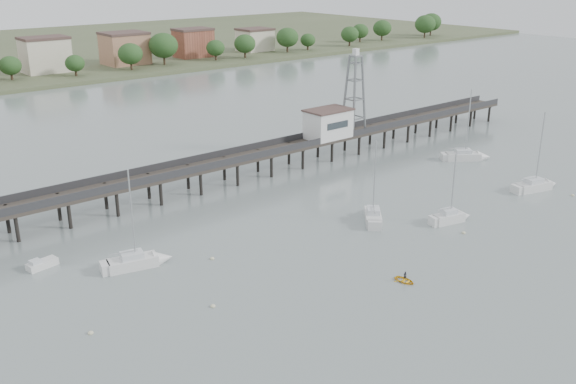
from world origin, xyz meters
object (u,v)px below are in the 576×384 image
at_px(sailboat_b, 143,261).
at_px(white_tender, 41,264).
at_px(sailboat_d, 539,185).
at_px(sailboat_f, 453,217).
at_px(yellow_dinghy, 405,282).
at_px(pier, 212,165).
at_px(sailboat_e, 470,156).
at_px(sailboat_c, 372,214).
at_px(lattice_tower, 354,95).

relative_size(sailboat_b, white_tender, 3.41).
xyz_separation_m(sailboat_d, sailboat_f, (-21.75, 0.34, 0.02)).
relative_size(sailboat_b, yellow_dinghy, 5.13).
bearing_deg(white_tender, pier, 9.51).
height_order(sailboat_d, sailboat_e, sailboat_e).
relative_size(sailboat_b, sailboat_d, 0.97).
relative_size(sailboat_d, sailboat_f, 1.28).
height_order(sailboat_c, yellow_dinghy, sailboat_c).
height_order(pier, sailboat_d, sailboat_d).
height_order(lattice_tower, sailboat_d, lattice_tower).
bearing_deg(lattice_tower, yellow_dinghy, -128.36).
distance_m(sailboat_b, sailboat_e, 66.87).
bearing_deg(sailboat_e, sailboat_b, -142.84).
xyz_separation_m(sailboat_d, sailboat_e, (5.10, 16.76, -0.00)).
distance_m(sailboat_c, sailboat_f, 11.17).
relative_size(lattice_tower, sailboat_d, 1.16).
distance_m(sailboat_f, white_tender, 54.27).
relative_size(sailboat_c, yellow_dinghy, 4.85).
height_order(sailboat_d, sailboat_f, sailboat_d).
height_order(lattice_tower, sailboat_c, lattice_tower).
bearing_deg(sailboat_b, yellow_dinghy, -33.49).
bearing_deg(white_tender, sailboat_d, -27.72).
bearing_deg(yellow_dinghy, white_tender, 131.14).
bearing_deg(sailboat_b, sailboat_c, 1.08).
bearing_deg(sailboat_e, yellow_dinghy, -116.39).
distance_m(pier, yellow_dinghy, 41.29).
bearing_deg(pier, sailboat_b, -140.06).
height_order(sailboat_b, sailboat_c, sailboat_b).
relative_size(pier, sailboat_d, 11.26).
height_order(sailboat_b, sailboat_d, sailboat_d).
bearing_deg(sailboat_f, lattice_tower, 81.74).
height_order(sailboat_d, yellow_dinghy, sailboat_d).
distance_m(lattice_tower, sailboat_e, 24.02).
bearing_deg(sailboat_c, yellow_dinghy, -172.87).
height_order(sailboat_f, white_tender, sailboat_f).
xyz_separation_m(lattice_tower, sailboat_c, (-21.49, -25.58, -10.45)).
distance_m(sailboat_b, white_tender, 11.94).
relative_size(pier, sailboat_c, 12.35).
height_order(sailboat_d, white_tender, sailboat_d).
bearing_deg(white_tender, sailboat_b, -47.21).
xyz_separation_m(sailboat_c, sailboat_d, (29.61, -8.28, -0.01)).
distance_m(sailboat_b, yellow_dinghy, 30.90).
bearing_deg(sailboat_c, sailboat_e, -33.71).
distance_m(sailboat_d, sailboat_f, 21.76).
height_order(pier, sailboat_e, sailboat_e).
relative_size(sailboat_c, sailboat_f, 1.17).
bearing_deg(sailboat_d, lattice_tower, 118.12).
xyz_separation_m(pier, yellow_dinghy, (-1.03, -41.10, -3.79)).
relative_size(pier, white_tender, 39.80).
bearing_deg(sailboat_c, sailboat_d, -63.06).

